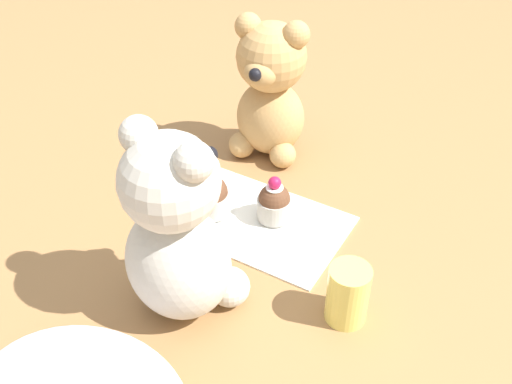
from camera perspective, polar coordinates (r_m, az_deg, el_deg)
ground_plane at (r=0.88m, az=-0.00°, el=-2.86°), size 4.00×4.00×0.00m
knitted_placemat at (r=0.87m, az=-0.00°, el=-2.71°), size 0.26×0.17×0.01m
teddy_bear_cream at (r=0.69m, az=-7.48°, el=-3.80°), size 0.15×0.14×0.26m
teddy_bear_tan at (r=0.96m, az=1.35°, el=9.72°), size 0.12×0.13×0.24m
cupcake_near_cream_bear at (r=0.87m, az=-4.45°, el=-0.37°), size 0.06×0.06×0.08m
cupcake_near_tan_bear at (r=0.86m, az=1.75°, el=-1.00°), size 0.05×0.05×0.07m
juice_glass at (r=0.73m, az=8.73°, el=-9.58°), size 0.05×0.05×0.08m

